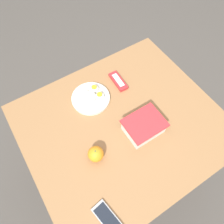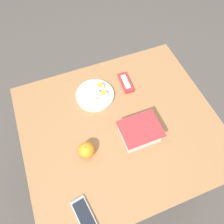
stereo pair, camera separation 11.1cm
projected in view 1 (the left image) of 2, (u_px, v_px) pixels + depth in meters
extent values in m
plane|color=#4C4742|center=(119.00, 164.00, 1.72)|extent=(10.00, 10.00, 0.00)
cube|color=#996B42|center=(123.00, 125.00, 1.12)|extent=(0.98, 0.87, 0.03)
cylinder|color=brown|center=(140.00, 82.00, 1.71)|extent=(0.05, 0.05, 0.68)
cylinder|color=brown|center=(36.00, 137.00, 1.47)|extent=(0.05, 0.05, 0.68)
cylinder|color=brown|center=(210.00, 162.00, 1.39)|extent=(0.05, 0.05, 0.68)
cube|color=white|center=(143.00, 127.00, 1.06)|extent=(0.17, 0.13, 0.07)
cube|color=beige|center=(143.00, 129.00, 1.07)|extent=(0.16, 0.12, 0.04)
cube|color=red|center=(145.00, 123.00, 1.02)|extent=(0.19, 0.15, 0.01)
ellipsoid|color=gray|center=(153.00, 125.00, 1.07)|extent=(0.06, 0.04, 0.02)
ellipsoid|color=gray|center=(135.00, 131.00, 1.05)|extent=(0.05, 0.04, 0.03)
sphere|color=orange|center=(96.00, 154.00, 0.99)|extent=(0.07, 0.07, 0.07)
cylinder|color=#4C662D|center=(95.00, 151.00, 0.96)|extent=(0.01, 0.01, 0.00)
cylinder|color=silver|center=(91.00, 98.00, 1.18)|extent=(0.21, 0.21, 0.02)
ellipsoid|color=white|center=(86.00, 98.00, 1.15)|extent=(0.11, 0.09, 0.03)
ellipsoid|color=white|center=(94.00, 89.00, 1.18)|extent=(0.05, 0.04, 0.03)
cylinder|color=#F4A823|center=(94.00, 87.00, 1.16)|extent=(0.03, 0.03, 0.01)
ellipsoid|color=white|center=(100.00, 96.00, 1.15)|extent=(0.05, 0.04, 0.03)
cylinder|color=#F4A823|center=(100.00, 94.00, 1.14)|extent=(0.03, 0.03, 0.01)
cube|color=#B7282D|center=(118.00, 81.00, 1.23)|extent=(0.06, 0.14, 0.02)
cube|color=white|center=(118.00, 80.00, 1.23)|extent=(0.03, 0.10, 0.00)
cube|color=#ADADB2|center=(107.00, 218.00, 0.89)|extent=(0.08, 0.15, 0.01)
cube|color=black|center=(107.00, 218.00, 0.88)|extent=(0.07, 0.13, 0.00)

